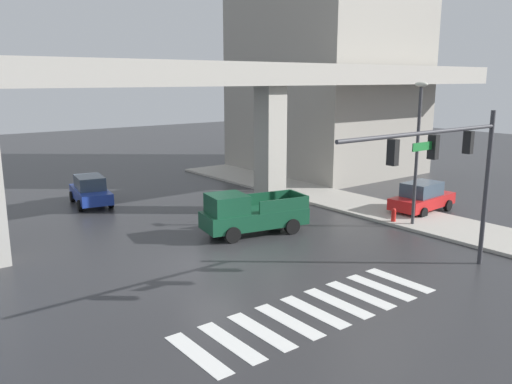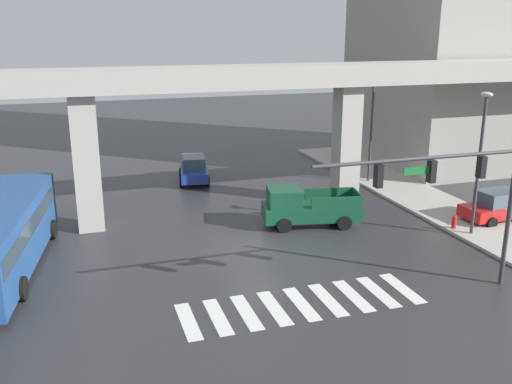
% 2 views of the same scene
% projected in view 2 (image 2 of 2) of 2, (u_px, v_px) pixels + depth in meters
% --- Properties ---
extents(ground_plane, '(120.00, 120.00, 0.00)m').
position_uv_depth(ground_plane, '(256.00, 250.00, 26.89)').
color(ground_plane, '#2D2D30').
extents(crosswalk_stripes, '(9.35, 2.80, 0.01)m').
position_uv_depth(crosswalk_stripes, '(301.00, 304.00, 21.70)').
color(crosswalk_stripes, silver).
rests_on(crosswalk_stripes, ground).
extents(elevated_overpass, '(54.70, 2.41, 8.22)m').
position_uv_depth(elevated_overpass, '(224.00, 88.00, 29.92)').
color(elevated_overpass, '#ADA89E').
rests_on(elevated_overpass, ground).
extents(sidewalk_east, '(4.00, 36.00, 0.15)m').
position_uv_depth(sidewalk_east, '(448.00, 211.00, 32.27)').
color(sidewalk_east, '#ADA89E').
rests_on(sidewalk_east, ground).
extents(pickup_truck, '(5.37, 2.85, 2.08)m').
position_uv_depth(pickup_truck, '(306.00, 208.00, 29.99)').
color(pickup_truck, '#14472D').
rests_on(pickup_truck, ground).
extents(city_bus, '(4.02, 11.05, 2.99)m').
position_uv_depth(city_bus, '(3.00, 234.00, 24.16)').
color(city_bus, '#234C8C').
rests_on(city_bus, ground).
extents(sedan_red, '(4.42, 2.22, 1.72)m').
position_uv_depth(sedan_red, '(499.00, 206.00, 30.73)').
color(sedan_red, red).
rests_on(sedan_red, ground).
extents(sedan_blue, '(2.49, 4.53, 1.72)m').
position_uv_depth(sedan_blue, '(194.00, 169.00, 38.68)').
color(sedan_blue, '#1E3899').
rests_on(sedan_blue, ground).
extents(traffic_signal_mast, '(8.69, 0.32, 6.20)m').
position_uv_depth(traffic_signal_mast, '(456.00, 182.00, 21.35)').
color(traffic_signal_mast, '#38383D').
rests_on(traffic_signal_mast, ground).
extents(street_lamp_near_corner, '(0.44, 0.70, 7.24)m').
position_uv_depth(street_lamp_near_corner, '(481.00, 148.00, 27.46)').
color(street_lamp_near_corner, '#38383D').
rests_on(street_lamp_near_corner, ground).
extents(street_lamp_mid_block, '(0.44, 0.70, 7.24)m').
position_uv_depth(street_lamp_mid_block, '(372.00, 116.00, 37.23)').
color(street_lamp_mid_block, '#38383D').
rests_on(street_lamp_mid_block, ground).
extents(fire_hydrant, '(0.24, 0.24, 0.85)m').
position_uv_depth(fire_hydrant, '(454.00, 223.00, 29.31)').
color(fire_hydrant, red).
rests_on(fire_hydrant, ground).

